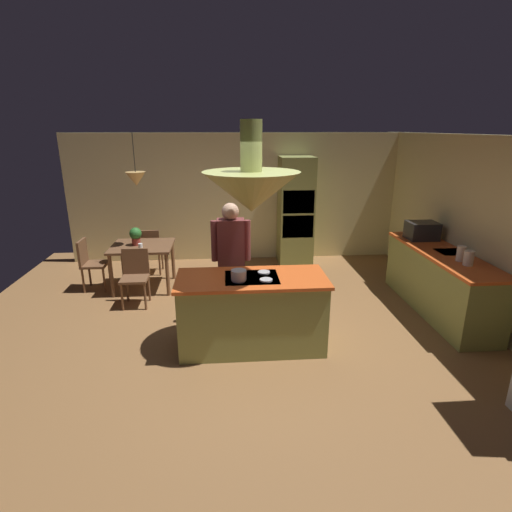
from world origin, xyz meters
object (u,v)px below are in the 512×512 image
at_px(chair_by_back_wall, 150,248).
at_px(canister_sugar, 461,254).
at_px(chair_at_corner, 90,261).
at_px(cup_on_table, 140,246).
at_px(cooking_pot_on_cooktop, 239,275).
at_px(microwave_on_counter, 422,231).
at_px(canister_flour, 469,258).
at_px(oven_tower, 296,211).
at_px(kitchen_island, 252,312).
at_px(chair_facing_island, 135,273).
at_px(person_at_island, 231,256).
at_px(dining_table, 143,251).
at_px(potted_plant_on_table, 136,235).

height_order(chair_by_back_wall, canister_sugar, canister_sugar).
distance_m(chair_at_corner, cup_on_table, 0.98).
height_order(cup_on_table, cooking_pot_on_cooktop, cooking_pot_on_cooktop).
bearing_deg(microwave_on_counter, canister_flour, -90.00).
relative_size(chair_at_corner, canister_flour, 4.44).
relative_size(chair_by_back_wall, microwave_on_counter, 1.89).
bearing_deg(chair_at_corner, oven_tower, -72.76).
distance_m(kitchen_island, chair_facing_island, 2.22).
height_order(canister_flour, canister_sugar, canister_sugar).
bearing_deg(microwave_on_counter, cooking_pot_on_cooktop, -151.39).
bearing_deg(chair_at_corner, person_at_island, -121.19).
distance_m(dining_table, cup_on_table, 0.27).
distance_m(oven_tower, cooking_pot_on_cooktop, 3.60).
relative_size(oven_tower, dining_table, 2.10).
bearing_deg(chair_by_back_wall, chair_facing_island, 90.00).
distance_m(dining_table, microwave_on_counter, 4.60).
height_order(oven_tower, chair_by_back_wall, oven_tower).
relative_size(chair_facing_island, potted_plant_on_table, 2.90).
bearing_deg(chair_facing_island, dining_table, 90.00).
height_order(chair_facing_island, chair_at_corner, same).
distance_m(chair_facing_island, microwave_on_counter, 4.58).
height_order(kitchen_island, oven_tower, oven_tower).
bearing_deg(canister_flour, microwave_on_counter, 90.00).
bearing_deg(chair_facing_island, potted_plant_on_table, 97.78).
bearing_deg(oven_tower, chair_by_back_wall, -170.38).
distance_m(chair_by_back_wall, chair_at_corner, 1.11).
relative_size(oven_tower, chair_at_corner, 2.43).
distance_m(chair_facing_island, canister_sugar, 4.69).
bearing_deg(chair_by_back_wall, oven_tower, -170.38).
height_order(person_at_island, canister_flour, person_at_island).
xyz_separation_m(chair_at_corner, canister_sugar, (5.42, -1.71, 0.53)).
bearing_deg(canister_flour, kitchen_island, -175.74).
bearing_deg(cup_on_table, kitchen_island, -48.15).
distance_m(canister_flour, cooking_pot_on_cooktop, 3.02).
bearing_deg(kitchen_island, person_at_island, 108.90).
bearing_deg(cup_on_table, cooking_pot_on_cooktop, -52.84).
height_order(dining_table, potted_plant_on_table, potted_plant_on_table).
height_order(canister_flour, microwave_on_counter, microwave_on_counter).
distance_m(chair_at_corner, canister_sugar, 5.71).
height_order(kitchen_island, potted_plant_on_table, potted_plant_on_table).
bearing_deg(canister_sugar, cooking_pot_on_cooktop, -170.14).
xyz_separation_m(person_at_island, chair_at_corner, (-2.35, 1.42, -0.48)).
xyz_separation_m(chair_facing_island, potted_plant_on_table, (-0.09, 0.68, 0.42)).
bearing_deg(dining_table, cup_on_table, -85.07).
bearing_deg(dining_table, microwave_on_counter, -7.45).
xyz_separation_m(kitchen_island, cooking_pot_on_cooktop, (-0.16, -0.13, 0.54)).
height_order(oven_tower, cooking_pot_on_cooktop, oven_tower).
bearing_deg(chair_by_back_wall, canister_sugar, 152.36).
height_order(dining_table, cup_on_table, cup_on_table).
bearing_deg(microwave_on_counter, chair_at_corner, 173.75).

